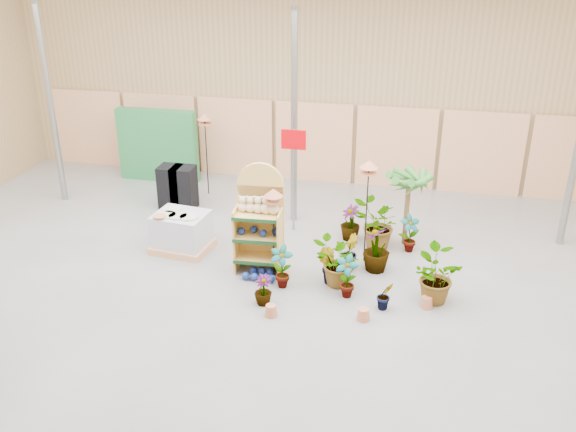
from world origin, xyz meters
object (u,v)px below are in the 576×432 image
Objects in this scene: bird_table_front at (273,195)px; potted_plant_2 at (337,263)px; display_shelf at (260,222)px; pallet_stack at (182,232)px.

potted_plant_2 is at bearing -11.41° from bird_table_front.
potted_plant_2 is (1.50, -0.37, -0.49)m from display_shelf.
potted_plant_2 is at bearing -17.09° from display_shelf.
bird_table_front is 1.65m from potted_plant_2.
display_shelf reaches higher than pallet_stack.
pallet_stack is at bearing 163.74° from display_shelf.
pallet_stack is 3.29m from potted_plant_2.
display_shelf is 1.62m from potted_plant_2.
display_shelf reaches higher than bird_table_front.
bird_table_front is 1.85× the size of potted_plant_2.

